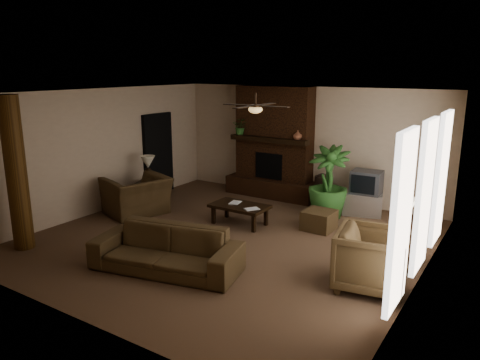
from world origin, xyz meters
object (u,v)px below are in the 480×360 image
Objects in this scene: side_table_left at (149,193)px; armchair_left at (137,190)px; side_table_right at (402,253)px; armchair_right at (372,257)px; log_column at (16,174)px; lamp_left at (148,164)px; coffee_table at (240,207)px; sofa at (166,243)px; ottoman at (319,220)px; floor_vase at (322,187)px; lamp_right at (406,210)px; floor_plant at (327,197)px; tv_stand at (362,204)px.

armchair_left is at bearing -64.09° from side_table_left.
armchair_right is at bearing -102.33° from side_table_right.
log_column is at bearing -154.97° from side_table_right.
coffee_table is at bearing -1.10° from lamp_left.
sofa is 3.89m from side_table_right.
sofa is 3.23m from armchair_right.
armchair_left is 2.19× the size of ottoman.
armchair_right is 6.06m from lamp_left.
floor_vase is at bearing 69.29° from coffee_table.
side_table_right is at bearing 21.24° from sofa.
coffee_table is 1.85× the size of lamp_left.
ottoman is at bearing 30.77° from armchair_right.
lamp_right is at bearing -6.33° from coffee_table.
floor_plant reaches higher than ottoman.
sofa is 2.03× the size of coffee_table.
sofa is 2.38× the size of armchair_right.
armchair_right is 1.86× the size of side_table_left.
log_column is 6.24m from armchair_right.
ottoman is at bearing 54.64° from sofa.
lamp_left is at bearing -171.86° from tv_stand.
floor_vase reaches higher than side_table_right.
sofa is at bearing -105.69° from floor_plant.
armchair_left is at bearing -161.84° from ottoman.
ottoman is at bearing 42.50° from log_column.
floor_vase is 1.18× the size of lamp_right.
side_table_right is (1.90, -1.00, 0.08)m from ottoman.
lamp_right is (6.08, -0.43, 0.00)m from lamp_left.
sofa reaches higher than ottoman.
log_column is 6.75m from lamp_right.
lamp_right reaches higher than side_table_left.
sofa is 3.90m from lamp_left.
armchair_left is 0.88m from lamp_left.
tv_stand is at bearing 22.93° from side_table_left.
floor_vase reaches higher than ottoman.
sofa is 4.43× the size of side_table_right.
coffee_table is at bearing -149.12° from tv_stand.
ottoman is (-1.68, 1.99, -0.31)m from armchair_right.
lamp_left is (-5.87, 1.43, 0.49)m from armchair_right.
ottoman is at bearing 152.34° from lamp_right.
log_column is 1.15× the size of sofa.
floor_plant is at bearing 20.00° from lamp_left.
armchair_right is at bearing 100.09° from armchair_left.
lamp_left is at bearing -139.22° from armchair_left.
log_column is 3.31m from lamp_left.
lamp_right is (2.09, -1.89, 0.56)m from floor_plant.
lamp_right is (3.23, 2.17, 0.52)m from sofa.
armchair_left is at bearing 130.93° from sofa.
coffee_table is 2.18× the size of side_table_left.
lamp_left is 6.10m from lamp_right.
tv_stand is 1.14m from floor_vase.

